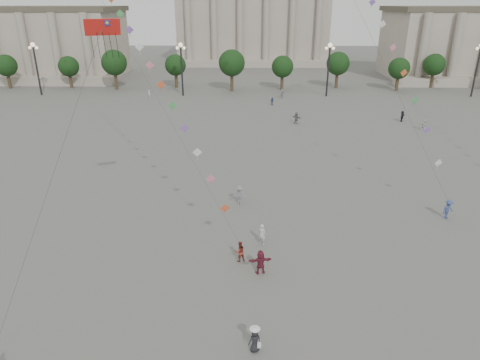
{
  "coord_description": "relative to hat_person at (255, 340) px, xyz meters",
  "views": [
    {
      "loc": [
        -1.42,
        -19.44,
        18.28
      ],
      "look_at": [
        -1.98,
        12.0,
        5.12
      ],
      "focal_mm": 32.0,
      "sensor_mm": 36.0,
      "label": 1
    }
  ],
  "objects": [
    {
      "name": "ground",
      "position": [
        0.92,
        0.83,
        -0.81
      ],
      "size": [
        360.0,
        360.0,
        0.0
      ],
      "primitive_type": "plane",
      "color": "#53504E",
      "rests_on": "ground"
    },
    {
      "name": "hall_central",
      "position": [
        0.92,
        130.05,
        13.42
      ],
      "size": [
        48.3,
        34.3,
        35.5
      ],
      "color": "#A29487",
      "rests_on": "ground"
    },
    {
      "name": "tree_row",
      "position": [
        0.92,
        78.83,
        4.58
      ],
      "size": [
        137.12,
        5.12,
        8.0
      ],
      "color": "#37291B",
      "rests_on": "ground"
    },
    {
      "name": "lamp_post_far_west",
      "position": [
        -44.08,
        70.83,
        6.54
      ],
      "size": [
        2.0,
        0.9,
        10.65
      ],
      "color": "#262628",
      "rests_on": "ground"
    },
    {
      "name": "lamp_post_mid_west",
      "position": [
        -14.08,
        70.83,
        6.54
      ],
      "size": [
        2.0,
        0.9,
        10.65
      ],
      "color": "#262628",
      "rests_on": "ground"
    },
    {
      "name": "lamp_post_mid_east",
      "position": [
        15.92,
        70.83,
        6.54
      ],
      "size": [
        2.0,
        0.9,
        10.65
      ],
      "color": "#262628",
      "rests_on": "ground"
    },
    {
      "name": "lamp_post_far_east",
      "position": [
        45.92,
        70.83,
        6.54
      ],
      "size": [
        2.0,
        0.9,
        10.65
      ],
      "color": "#262628",
      "rests_on": "ground"
    },
    {
      "name": "person_crowd_0",
      "position": [
        4.17,
        62.23,
        -0.06
      ],
      "size": [
        0.94,
        0.78,
        1.5
      ],
      "primitive_type": "imported",
      "rotation": [
        0.0,
        0.0,
        0.56
      ],
      "color": "navy",
      "rests_on": "ground"
    },
    {
      "name": "person_crowd_4",
      "position": [
        6.51,
        68.83,
        0.12
      ],
      "size": [
        1.44,
        1.73,
        1.86
      ],
      "primitive_type": "imported",
      "rotation": [
        0.0,
        0.0,
        4.1
      ],
      "color": "#B5B5B0",
      "rests_on": "ground"
    },
    {
      "name": "person_crowd_6",
      "position": [
        -1.22,
        18.95,
        0.16
      ],
      "size": [
        1.39,
        1.01,
        1.93
      ],
      "primitive_type": "imported",
      "rotation": [
        0.0,
        0.0,
        6.03
      ],
      "color": "slate",
      "rests_on": "ground"
    },
    {
      "name": "person_crowd_7",
      "position": [
        26.54,
        45.57,
        -0.01
      ],
      "size": [
        1.51,
        0.54,
        1.61
      ],
      "primitive_type": "imported",
      "rotation": [
        0.0,
        0.0,
        3.1
      ],
      "color": "silver",
      "rests_on": "ground"
    },
    {
      "name": "person_crowd_9",
      "position": [
        24.93,
        50.62,
        0.06
      ],
      "size": [
        1.36,
        1.61,
        1.74
      ],
      "primitive_type": "imported",
      "rotation": [
        0.0,
        0.0,
        0.95
      ],
      "color": "black",
      "rests_on": "ground"
    },
    {
      "name": "person_crowd_10",
      "position": [
        -20.75,
        68.83,
        -0.06
      ],
      "size": [
        0.64,
        0.65,
        1.51
      ],
      "primitive_type": "imported",
      "rotation": [
        0.0,
        0.0,
        2.32
      ],
      "color": "silver",
      "rests_on": "ground"
    },
    {
      "name": "person_crowd_12",
      "position": [
        7.38,
        48.77,
        0.15
      ],
      "size": [
        1.69,
        1.64,
        1.93
      ],
      "primitive_type": "imported",
      "rotation": [
        0.0,
        0.0,
        2.38
      ],
      "color": "slate",
      "rests_on": "ground"
    },
    {
      "name": "person_crowd_13",
      "position": [
        0.74,
        11.59,
        0.09
      ],
      "size": [
        0.78,
        0.69,
        1.8
      ],
      "primitive_type": "imported",
      "rotation": [
        0.0,
        0.0,
        2.64
      ],
      "color": "beige",
      "rests_on": "ground"
    },
    {
      "name": "tourist_2",
      "position": [
        0.51,
        7.53,
        0.12
      ],
      "size": [
        1.79,
        0.84,
        1.86
      ],
      "primitive_type": "imported",
      "rotation": [
        0.0,
        0.0,
        3.32
      ],
      "color": "maroon",
      "rests_on": "ground"
    },
    {
      "name": "kite_flyer_0",
      "position": [
        -1.02,
        9.07,
        0.02
      ],
      "size": [
        0.99,
        0.89,
        1.67
      ],
      "primitive_type": "imported",
      "rotation": [
        0.0,
        0.0,
        3.52
      ],
      "color": "maroon",
      "rests_on": "ground"
    },
    {
      "name": "kite_flyer_1",
      "position": [
        17.7,
        16.32,
        0.11
      ],
      "size": [
        1.37,
        1.17,
        1.84
      ],
      "primitive_type": "imported",
      "rotation": [
        0.0,
        0.0,
        0.49
      ],
      "color": "#37487B",
      "rests_on": "ground"
    },
    {
      "name": "hat_person",
      "position": [
        0.0,
        0.0,
        0.0
      ],
      "size": [
        0.86,
        0.75,
        1.69
      ],
      "color": "black",
      "rests_on": "ground"
    },
    {
      "name": "dragon_kite",
      "position": [
        -9.71,
        9.59,
        15.14
      ],
      "size": [
        2.98,
        6.73,
        19.79
      ],
      "color": "red",
      "rests_on": "ground"
    }
  ]
}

